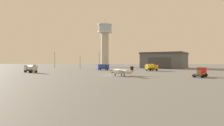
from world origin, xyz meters
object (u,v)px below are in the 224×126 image
light_post_west (99,58)px  light_post_east (80,60)px  airplane_white (122,72)px  truck_fuel_tanker_yellow (151,67)px  truck_box_blue (103,67)px  light_post_centre (55,58)px  truck_flatbed_red (201,72)px  truck_fuel_tanker_silver (31,68)px  control_tower (105,40)px

light_post_west → light_post_east: light_post_west is taller
airplane_white → truck_fuel_tanker_yellow: (12.62, 28.15, 0.39)m
truck_box_blue → truck_fuel_tanker_yellow: 22.76m
airplane_white → light_post_east: light_post_east is taller
light_post_west → light_post_centre: bearing=169.6°
airplane_white → light_post_east: bearing=-87.3°
truck_box_blue → light_post_west: (-3.75, 16.97, 4.24)m
truck_fuel_tanker_yellow → light_post_east: size_ratio=0.79×
truck_flatbed_red → truck_box_blue: bearing=74.1°
truck_flatbed_red → light_post_east: (-44.82, 49.93, 3.35)m
light_post_centre → truck_fuel_tanker_silver: bearing=-81.2°
truck_flatbed_red → light_post_west: bearing=66.8°
airplane_white → light_post_centre: light_post_centre is taller
truck_fuel_tanker_silver → light_post_west: bearing=-82.0°
airplane_white → light_post_west: (-13.12, 50.99, 4.55)m
truck_flatbed_red → truck_fuel_tanker_yellow: size_ratio=1.06×
light_post_east → light_post_centre: size_ratio=0.75×
airplane_white → light_post_east: 53.26m
control_tower → truck_fuel_tanker_silver: (-21.22, -69.20, -17.66)m
truck_flatbed_red → light_post_centre: (-62.16, 58.20, 4.64)m
truck_fuel_tanker_yellow → light_post_west: (-25.74, 22.84, 4.17)m
truck_fuel_tanker_silver → control_tower: bearing=-70.0°
light_post_centre → truck_box_blue: bearing=-35.1°
light_post_west → control_tower: bearing=89.5°
truck_flatbed_red → light_post_east: 67.18m
truck_fuel_tanker_yellow → light_post_centre: size_ratio=0.60×
truck_fuel_tanker_yellow → truck_flatbed_red: bearing=-109.5°
truck_fuel_tanker_silver → airplane_white: bearing=-164.3°
truck_box_blue → truck_fuel_tanker_yellow: bearing=-42.4°
truck_fuel_tanker_silver → truck_fuel_tanker_yellow: size_ratio=1.01×
truck_fuel_tanker_yellow → light_post_east: light_post_east is taller
control_tower → truck_fuel_tanker_silver: size_ratio=5.77×
truck_flatbed_red → truck_fuel_tanker_yellow: truck_fuel_tanker_yellow is taller
light_post_east → airplane_white: bearing=-64.0°
airplane_white → truck_fuel_tanker_silver: bearing=-44.7°
light_post_east → truck_box_blue: bearing=-44.5°
control_tower → light_post_east: control_tower is taller
truck_flatbed_red → light_post_west: (-34.60, 53.16, 4.59)m
truck_fuel_tanker_silver → truck_flatbed_red: bearing=-158.5°
control_tower → light_post_centre: control_tower is taller
light_post_east → light_post_centre: 19.26m
truck_box_blue → truck_fuel_tanker_yellow: (21.99, -5.88, 0.07)m
truck_flatbed_red → truck_box_blue: 47.55m
truck_flatbed_red → light_post_centre: light_post_centre is taller
airplane_white → truck_fuel_tanker_yellow: 30.85m
truck_box_blue → truck_fuel_tanker_silver: 32.24m
truck_flatbed_red → light_post_west: 63.59m
truck_box_blue → light_post_west: light_post_west is taller
light_post_west → truck_fuel_tanker_yellow: bearing=-41.6°
airplane_white → truck_fuel_tanker_silver: 36.56m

